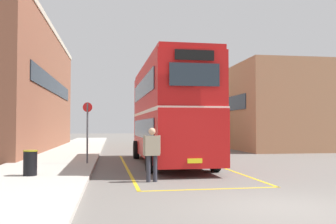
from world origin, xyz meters
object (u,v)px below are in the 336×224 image
pedestrian_boarding (152,150)px  litter_bin (30,163)px  single_deck_bus (177,128)px  double_decker_bus (169,112)px  bus_stop_sign (87,127)px

pedestrian_boarding → litter_bin: 4.21m
single_deck_bus → litter_bin: 24.52m
double_decker_bus → bus_stop_sign: size_ratio=3.73×
double_decker_bus → single_deck_bus: 18.79m
single_deck_bus → bus_stop_sign: 20.20m
pedestrian_boarding → litter_bin: pedestrian_boarding is taller
double_decker_bus → bus_stop_sign: 3.90m
double_decker_bus → single_deck_bus: bearing=79.0°
bus_stop_sign → litter_bin: bearing=-112.4°
single_deck_bus → litter_bin: bearing=-111.6°
litter_bin → bus_stop_sign: size_ratio=0.31×
double_decker_bus → litter_bin: bearing=-141.4°
litter_bin → bus_stop_sign: bus_stop_sign is taller
double_decker_bus → single_deck_bus: double_decker_bus is taller
double_decker_bus → litter_bin: 7.24m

